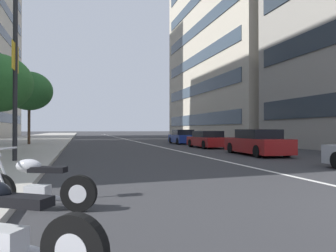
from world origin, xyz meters
name	(u,v)px	position (x,y,z in m)	size (l,w,h in m)	color
sidewalk_right_plaza	(20,143)	(30.00, 11.70, 0.07)	(160.00, 9.03, 0.15)	#A39E93
lane_centre_stripe	(132,141)	(35.00, 0.00, 0.00)	(110.00, 0.16, 0.01)	silver
motorcycle_by_sign_pole	(3,231)	(0.28, 6.84, 0.42)	(1.29, 1.94, 1.10)	black
motorcycle_under_tarp	(37,187)	(2.77, 6.84, 0.41)	(0.93, 2.00, 1.09)	black
car_approaching_light	(257,143)	(12.09, -3.19, 0.66)	(4.77, 2.00, 1.40)	maroon
car_lead_in_lane	(208,140)	(18.95, -3.17, 0.60)	(4.21, 1.96, 1.27)	maroon
car_mid_block_traffic	(182,137)	(25.45, -3.32, 0.64)	(4.17, 1.93, 1.36)	navy
street_lamp_with_banners	(25,40)	(10.68, 8.29, 5.02)	(1.26, 2.44, 8.19)	#232326
street_tree_by_lamp_post	(29,91)	(25.31, 10.23, 4.60)	(3.81, 3.81, 6.08)	#473323
office_tower_near_left	(267,24)	(36.89, -20.10, 16.77)	(27.32, 21.93, 33.54)	beige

